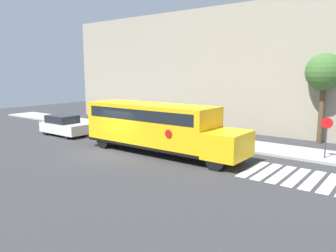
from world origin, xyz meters
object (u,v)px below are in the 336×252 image
object	(u,v)px
school_bus	(156,125)
parked_car	(64,126)
stop_sign	(326,133)
tree_near_sidewalk	(324,73)

from	to	relation	value
school_bus	parked_car	xyz separation A→B (m)	(-9.10, -0.02, -0.92)
stop_sign	tree_near_sidewalk	size ratio (longest dim) A/B	0.40
stop_sign	tree_near_sidewalk	world-z (taller)	tree_near_sidewalk
stop_sign	tree_near_sidewalk	bearing A→B (deg)	105.63
parked_car	stop_sign	bearing A→B (deg)	13.23
school_bus	tree_near_sidewalk	distance (m)	11.71
parked_car	tree_near_sidewalk	bearing A→B (deg)	28.29
school_bus	tree_near_sidewalk	xyz separation A→B (m)	(7.18, 8.74, 3.04)
tree_near_sidewalk	school_bus	bearing A→B (deg)	-129.39
stop_sign	tree_near_sidewalk	xyz separation A→B (m)	(-1.30, 4.63, 3.17)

